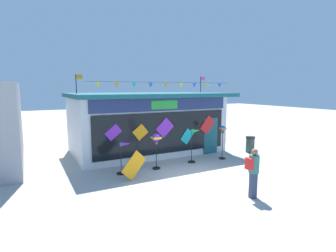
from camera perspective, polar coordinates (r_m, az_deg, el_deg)
ground_plane at (r=11.18m, az=6.10°, el=-10.93°), size 80.00×80.00×0.00m
kite_shop_building at (r=15.38m, az=-4.63°, el=0.89°), size 8.49×5.34×4.37m
wind_spinner_far_left at (r=11.51m, az=-9.48°, el=-6.08°), size 0.63×0.38×1.39m
wind_spinner_left at (r=11.94m, az=-2.54°, el=-3.30°), size 0.38×0.38×1.63m
wind_spinner_center_left at (r=13.13m, az=5.73°, el=-2.97°), size 0.71×0.36×1.67m
wind_spinner_center_right at (r=13.92m, az=11.68°, el=-1.81°), size 0.34×0.34×1.74m
person_near_camera at (r=9.36m, az=17.84°, el=-9.38°), size 0.46×0.34×1.68m
trash_bin at (r=15.91m, az=17.24°, el=-3.78°), size 0.52×0.52×0.91m
display_kite_on_ground at (r=10.82m, az=-7.31°, el=-8.38°), size 1.16×0.28×1.16m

